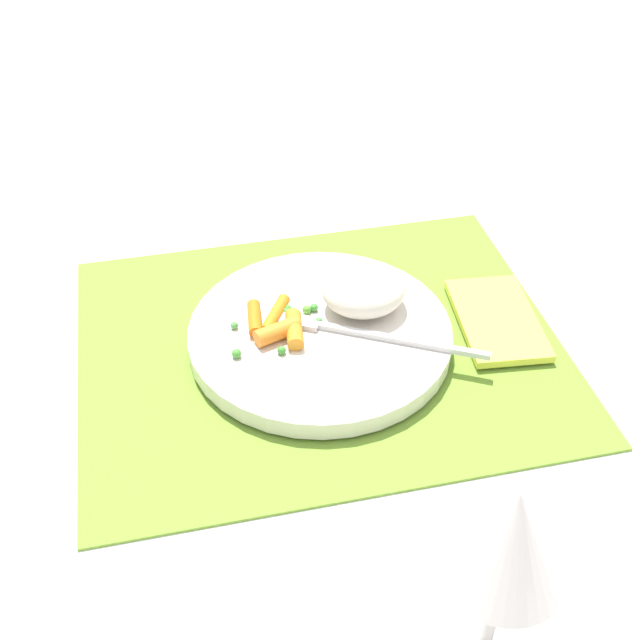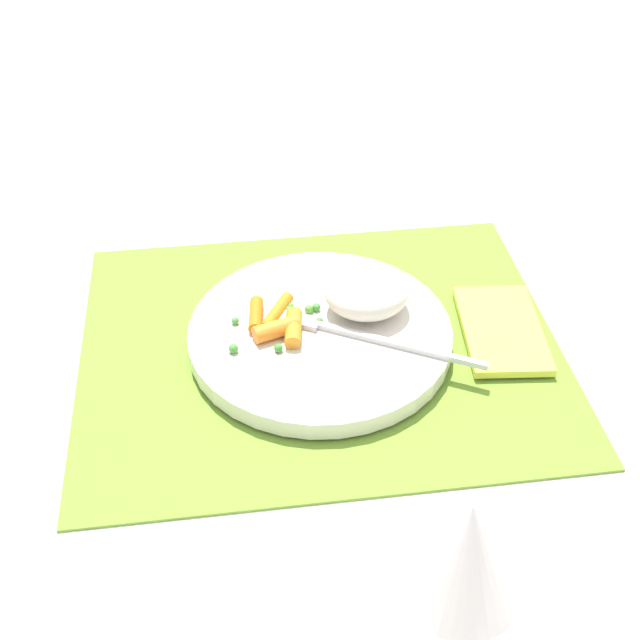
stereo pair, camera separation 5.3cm
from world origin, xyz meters
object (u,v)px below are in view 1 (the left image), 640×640
fork (357,332)px  rice_mound (364,290)px  carrot_portion (277,325)px  napkin (497,319)px  plate (320,335)px  wine_glass (509,540)px

fork → rice_mound: bearing=-112.3°
carrot_portion → napkin: carrot_portion is taller
fork → napkin: size_ratio=1.46×
carrot_portion → fork: 0.08m
carrot_portion → napkin: (-0.22, 0.01, -0.02)m
plate → rice_mound: bearing=-155.4°
carrot_portion → fork: bearing=163.1°
rice_mound → fork: rice_mound is taller
rice_mound → wine_glass: 0.36m
rice_mound → plate: bearing=24.6°
napkin → plate: bearing=-2.9°
plate → rice_mound: rice_mound is taller
rice_mound → wine_glass: wine_glass is taller
napkin → wine_glass: bearing=66.7°
plate → wine_glass: size_ratio=1.51×
rice_mound → napkin: rice_mound is taller
fork → wine_glass: size_ratio=1.13×
fork → wine_glass: wine_glass is taller
napkin → carrot_portion: bearing=-3.6°
plate → carrot_portion: (0.04, -0.00, 0.02)m
fork → napkin: bearing=-176.7°
plate → wine_glass: (-0.04, 0.33, 0.11)m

